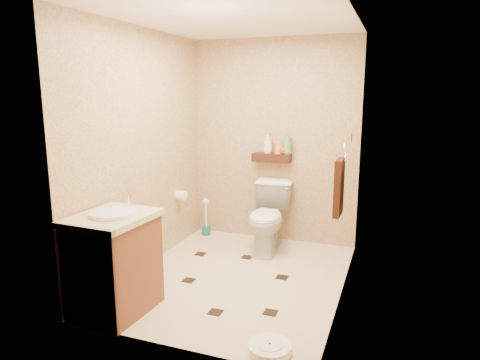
% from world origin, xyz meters
% --- Properties ---
extents(ground, '(2.50, 2.50, 0.00)m').
position_xyz_m(ground, '(0.00, 0.00, 0.00)').
color(ground, beige).
rests_on(ground, ground).
extents(wall_back, '(2.00, 0.04, 2.40)m').
position_xyz_m(wall_back, '(0.00, 1.25, 1.20)').
color(wall_back, tan).
rests_on(wall_back, ground).
extents(wall_front, '(2.00, 0.04, 2.40)m').
position_xyz_m(wall_front, '(0.00, -1.25, 1.20)').
color(wall_front, tan).
rests_on(wall_front, ground).
extents(wall_left, '(0.04, 2.50, 2.40)m').
position_xyz_m(wall_left, '(-1.00, 0.00, 1.20)').
color(wall_left, tan).
rests_on(wall_left, ground).
extents(wall_right, '(0.04, 2.50, 2.40)m').
position_xyz_m(wall_right, '(1.00, 0.00, 1.20)').
color(wall_right, tan).
rests_on(wall_right, ground).
extents(ceiling, '(2.00, 2.50, 0.02)m').
position_xyz_m(ceiling, '(0.00, 0.00, 2.40)').
color(ceiling, white).
rests_on(ceiling, wall_back).
extents(wall_shelf, '(0.46, 0.14, 0.10)m').
position_xyz_m(wall_shelf, '(0.00, 1.17, 1.02)').
color(wall_shelf, '#3B1B10').
rests_on(wall_shelf, wall_back).
extents(floor_accents, '(1.21, 1.33, 0.01)m').
position_xyz_m(floor_accents, '(-0.01, -0.06, 0.00)').
color(floor_accents, black).
rests_on(floor_accents, ground).
extents(toilet, '(0.49, 0.79, 0.77)m').
position_xyz_m(toilet, '(0.07, 0.83, 0.39)').
color(toilet, white).
rests_on(toilet, ground).
extents(vanity, '(0.59, 0.70, 0.95)m').
position_xyz_m(vanity, '(-0.70, -0.95, 0.42)').
color(vanity, brown).
rests_on(vanity, ground).
extents(bathroom_scale, '(0.41, 0.41, 0.06)m').
position_xyz_m(bathroom_scale, '(0.65, -1.07, 0.03)').
color(bathroom_scale, white).
rests_on(bathroom_scale, ground).
extents(toilet_brush, '(0.11, 0.11, 0.47)m').
position_xyz_m(toilet_brush, '(-0.82, 1.07, 0.17)').
color(toilet_brush, '#175F5D').
rests_on(toilet_brush, ground).
extents(towel_ring, '(0.12, 0.30, 0.76)m').
position_xyz_m(towel_ring, '(0.91, 0.25, 0.95)').
color(towel_ring, silver).
rests_on(towel_ring, wall_right).
extents(toilet_paper, '(0.12, 0.11, 0.12)m').
position_xyz_m(toilet_paper, '(-0.94, 0.65, 0.60)').
color(toilet_paper, white).
rests_on(toilet_paper, wall_left).
extents(bottle_a, '(0.12, 0.12, 0.26)m').
position_xyz_m(bottle_a, '(-0.05, 1.17, 1.20)').
color(bottle_a, silver).
rests_on(bottle_a, wall_shelf).
extents(bottle_b, '(0.09, 0.09, 0.15)m').
position_xyz_m(bottle_b, '(0.07, 1.17, 1.14)').
color(bottle_b, gold).
rests_on(bottle_b, wall_shelf).
extents(bottle_c, '(0.13, 0.13, 0.13)m').
position_xyz_m(bottle_c, '(0.14, 1.17, 1.13)').
color(bottle_c, red).
rests_on(bottle_c, wall_shelf).
extents(bottle_d, '(0.13, 0.13, 0.25)m').
position_xyz_m(bottle_d, '(0.19, 1.17, 1.20)').
color(bottle_d, green).
rests_on(bottle_d, wall_shelf).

